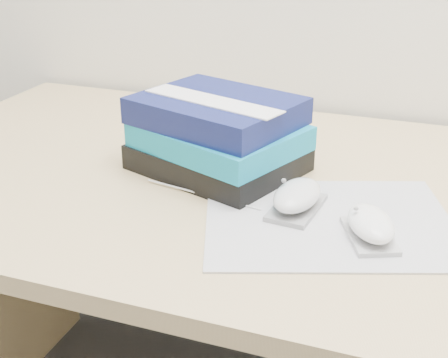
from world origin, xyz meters
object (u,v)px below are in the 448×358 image
(desk, at_px, (311,285))
(mouse_rear, at_px, (297,197))
(mouse_front, at_px, (370,225))
(book_stack, at_px, (218,135))
(pouch, at_px, (214,133))

(desk, distance_m, mouse_rear, 0.30)
(mouse_front, bearing_deg, desk, 119.36)
(desk, bearing_deg, book_stack, -164.72)
(desk, bearing_deg, mouse_front, -60.64)
(book_stack, xyz_separation_m, pouch, (-0.01, 0.02, -0.00))
(desk, height_order, mouse_front, mouse_front)
(desk, relative_size, pouch, 11.32)
(mouse_rear, xyz_separation_m, book_stack, (-0.17, 0.11, 0.04))
(mouse_rear, height_order, mouse_front, mouse_rear)
(desk, relative_size, mouse_front, 13.00)
(mouse_front, relative_size, pouch, 0.87)
(mouse_front, xyz_separation_m, book_stack, (-0.29, 0.16, 0.04))
(book_stack, relative_size, pouch, 2.31)
(mouse_rear, relative_size, book_stack, 0.38)
(mouse_rear, bearing_deg, book_stack, 146.58)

